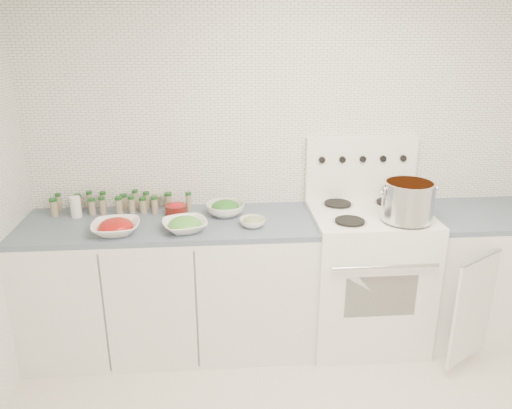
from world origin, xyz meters
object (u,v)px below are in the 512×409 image
(stove, at_px, (365,272))
(bowl_tomato, at_px, (116,227))
(bowl_snowpea, at_px, (185,225))
(stock_pot, at_px, (408,199))

(stove, height_order, bowl_tomato, stove)
(bowl_tomato, xyz_separation_m, bowl_snowpea, (0.41, 0.01, -0.00))
(stove, xyz_separation_m, stock_pot, (0.17, -0.18, 0.58))
(stock_pot, bearing_deg, bowl_tomato, 179.20)
(stove, bearing_deg, bowl_snowpea, -172.94)
(bowl_snowpea, bearing_deg, stove, 7.06)
(stock_pot, relative_size, bowl_snowpea, 1.01)
(bowl_snowpea, bearing_deg, stock_pot, -1.44)
(bowl_tomato, bearing_deg, bowl_snowpea, 1.31)
(stove, distance_m, stock_pot, 0.63)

